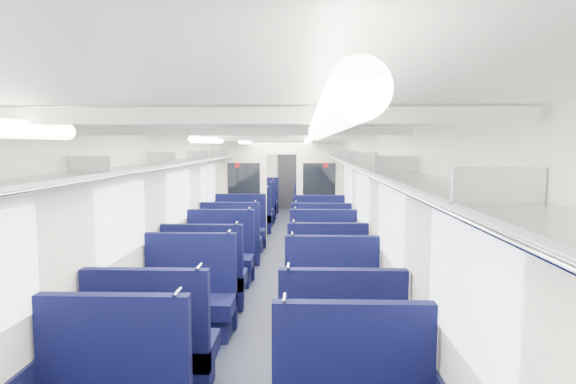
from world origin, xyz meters
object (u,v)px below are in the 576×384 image
object	(u,v)px
seat_13	(327,279)
seat_16	(232,244)
seat_12	(205,281)
seat_23	(315,213)
seat_27	(313,203)
seat_20	(250,218)
seat_26	(261,203)
seat_25	(314,207)
seat_22	(255,212)
end_door	(289,180)
seat_8	(153,353)
seat_11	(332,308)
seat_18	(240,232)
bulkhead	(281,187)
seat_15	(323,260)
seat_17	(321,245)
seat_9	(340,354)
seat_19	(319,235)
seat_21	(316,218)
seat_14	(220,260)
seat_24	(258,207)
seat_10	(189,303)

from	to	relation	value
seat_13	seat_16	bearing A→B (deg)	125.74
seat_12	seat_16	world-z (taller)	same
seat_23	seat_27	bearing A→B (deg)	90.00
seat_20	seat_26	world-z (taller)	same
seat_12	seat_25	distance (m)	8.08
seat_22	seat_25	size ratio (longest dim) A/B	1.00
end_door	seat_8	bearing A→B (deg)	-93.74
seat_11	seat_27	bearing A→B (deg)	90.00
end_door	seat_18	world-z (taller)	end_door
seat_18	seat_20	world-z (taller)	same
seat_8	bulkhead	bearing A→B (deg)	83.33
seat_15	seat_17	size ratio (longest dim) A/B	1.00
seat_12	seat_13	xyz separation A→B (m)	(1.66, 0.15, 0.00)
seat_9	seat_19	xyz separation A→B (m)	(0.00, 5.69, 0.00)
end_door	seat_25	world-z (taller)	end_door
seat_9	seat_25	world-z (taller)	same
seat_21	seat_11	bearing A→B (deg)	-90.00
seat_8	seat_12	world-z (taller)	same
seat_20	seat_22	world-z (taller)	same
seat_12	seat_21	size ratio (longest dim) A/B	1.00
seat_15	seat_18	xyz separation A→B (m)	(-1.66, 2.45, 0.00)
seat_11	seat_12	size ratio (longest dim) A/B	1.00
end_door	seat_14	world-z (taller)	end_door
seat_18	seat_20	bearing A→B (deg)	90.00
end_door	seat_26	xyz separation A→B (m)	(-0.83, -1.46, -0.63)
end_door	seat_24	bearing A→B (deg)	-108.08
seat_8	seat_27	distance (m)	11.39
seat_21	seat_27	xyz separation A→B (m)	(0.00, 3.29, 0.00)
seat_27	seat_24	bearing A→B (deg)	-146.30
end_door	seat_13	size ratio (longest dim) A/B	1.66
seat_23	seat_18	bearing A→B (deg)	-118.71
seat_10	seat_26	world-z (taller)	same
seat_27	bulkhead	bearing A→B (deg)	-101.25
seat_12	seat_19	bearing A→B (deg)	64.28
seat_8	seat_27	size ratio (longest dim) A/B	1.00
seat_10	seat_15	world-z (taller)	same
seat_26	seat_15	bearing A→B (deg)	-77.89
seat_9	seat_26	distance (m)	11.32
bulkhead	seat_22	xyz separation A→B (m)	(-0.83, 2.06, -0.86)
seat_21	seat_22	size ratio (longest dim) A/B	1.00
seat_13	seat_12	bearing A→B (deg)	-174.76
seat_17	seat_23	distance (m)	4.32
bulkhead	seat_20	bearing A→B (deg)	134.51
seat_21	seat_8	bearing A→B (deg)	-101.76
seat_9	seat_11	size ratio (longest dim) A/B	1.00
seat_12	seat_25	bearing A→B (deg)	78.15
bulkhead	seat_11	world-z (taller)	bulkhead
seat_9	seat_15	size ratio (longest dim) A/B	1.00
seat_25	seat_13	bearing A→B (deg)	-90.00
seat_13	seat_16	size ratio (longest dim) A/B	1.00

